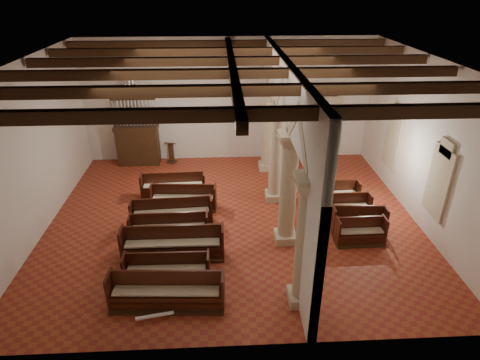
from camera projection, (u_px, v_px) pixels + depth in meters
name	position (u px, v px, depth m)	size (l,w,h in m)	color
floor	(233.00, 219.00, 15.59)	(14.00, 14.00, 0.00)	#973E20
ceiling	(232.00, 61.00, 12.87)	(14.00, 14.00, 0.00)	black
wall_back	(228.00, 101.00, 19.57)	(14.00, 0.02, 6.00)	silver
wall_front	(242.00, 251.00, 8.89)	(14.00, 0.02, 6.00)	silver
wall_left	(31.00, 152.00, 13.91)	(0.02, 12.00, 6.00)	silver
wall_right	(425.00, 144.00, 14.55)	(0.02, 12.00, 6.00)	silver
ceiling_beams	(232.00, 67.00, 12.95)	(13.80, 11.80, 0.30)	#3C2713
arcade	(284.00, 132.00, 14.06)	(0.90, 11.90, 6.00)	beige
window_right_a	(440.00, 182.00, 13.58)	(0.03, 1.00, 2.20)	#33745B
window_right_b	(394.00, 139.00, 17.14)	(0.03, 1.00, 2.20)	#33745B
window_back	(328.00, 115.00, 20.14)	(1.00, 0.03, 2.20)	#33745B
pipe_organ	(137.00, 137.00, 19.66)	(2.10, 0.85, 4.40)	#3C2713
lectern	(171.00, 154.00, 20.13)	(0.54, 0.57, 1.15)	#332010
dossal_curtain	(297.00, 135.00, 20.49)	(1.80, 0.07, 2.17)	maroon
processional_banner	(312.00, 151.00, 19.63)	(0.51, 0.65, 2.29)	#3C2713
hymnal_box_a	(197.00, 278.00, 12.17)	(0.30, 0.24, 0.30)	navy
hymnal_box_b	(203.00, 262.00, 12.82)	(0.33, 0.26, 0.33)	navy
hymnal_box_c	(208.00, 232.00, 14.35)	(0.29, 0.23, 0.29)	navy
tube_heater_a	(155.00, 316.00, 10.94)	(0.10, 0.10, 1.03)	white
tube_heater_b	(171.00, 264.00, 12.90)	(0.11, 0.11, 1.13)	white
nave_pew_0	(167.00, 296.00, 11.32)	(3.27, 0.93, 1.13)	#3C2713
nave_pew_1	(167.00, 273.00, 12.26)	(2.61, 0.69, 0.99)	#3C2713
nave_pew_2	(173.00, 248.00, 13.30)	(3.37, 0.77, 1.15)	#3C2713
nave_pew_3	(169.00, 231.00, 14.28)	(2.79, 0.73, 0.99)	#3C2713
nave_pew_4	(172.00, 216.00, 15.15)	(3.08, 0.89, 1.04)	#3C2713
nave_pew_5	(184.00, 201.00, 16.15)	(2.68, 0.87, 1.03)	#3C2713
nave_pew_6	(174.00, 189.00, 17.04)	(2.71, 0.82, 1.07)	#3C2713
aisle_pew_0	(360.00, 235.00, 14.06)	(1.73, 0.69, 0.99)	#3C2713
aisle_pew_1	(358.00, 224.00, 14.62)	(1.97, 0.81, 1.05)	#3C2713
aisle_pew_2	(346.00, 210.00, 15.56)	(1.86, 0.74, 1.00)	#3C2713
aisle_pew_3	(336.00, 197.00, 16.40)	(1.79, 0.77, 1.05)	#3C2713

